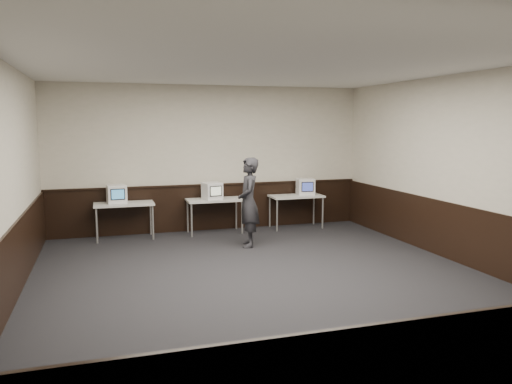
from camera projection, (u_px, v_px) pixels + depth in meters
floor at (267, 282)px, 7.48m from camera, size 8.00×8.00×0.00m
ceiling at (268, 64)px, 7.05m from camera, size 8.00×8.00×0.00m
back_wall at (210, 159)px, 11.05m from camera, size 7.00×0.00×7.00m
front_wall at (449, 233)px, 3.48m from camera, size 7.00×0.00×7.00m
left_wall at (2, 185)px, 6.24m from camera, size 0.00×8.00×8.00m
right_wall at (467, 170)px, 8.29m from camera, size 0.00×8.00×8.00m
wainscot_back at (211, 208)px, 11.18m from camera, size 6.98×0.04×1.00m
wainscot_front at (439, 380)px, 3.64m from camera, size 6.98×0.04×1.00m
wainscot_left at (10, 270)px, 6.39m from camera, size 0.04×7.98×1.00m
wainscot_right at (462, 235)px, 8.43m from camera, size 0.04×7.98×1.00m
wainscot_rail at (211, 185)px, 11.09m from camera, size 6.98×0.06×0.04m
desk_left at (124, 206)px, 10.24m from camera, size 1.20×0.60×0.75m
desk_center at (215, 202)px, 10.79m from camera, size 1.20×0.60×0.75m
desk_right at (296, 198)px, 11.35m from camera, size 1.20×0.60×0.75m
emac_left at (117, 194)px, 10.19m from camera, size 0.41×0.44×0.38m
emac_center at (212, 191)px, 10.71m from camera, size 0.43×0.45×0.36m
emac_right at (305, 187)px, 11.42m from camera, size 0.43×0.44×0.37m
person at (249, 202)px, 9.60m from camera, size 0.55×0.71×1.73m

